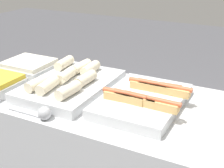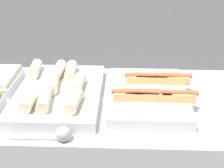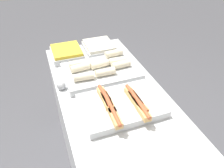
{
  "view_description": "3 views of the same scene",
  "coord_description": "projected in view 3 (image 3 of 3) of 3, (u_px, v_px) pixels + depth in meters",
  "views": [
    {
      "loc": [
        0.54,
        -1.22,
        1.54
      ],
      "look_at": [
        -0.08,
        0.0,
        0.96
      ],
      "focal_mm": 50.0,
      "sensor_mm": 36.0,
      "label": 1
    },
    {
      "loc": [
        -0.03,
        -1.23,
        1.58
      ],
      "look_at": [
        -0.08,
        0.0,
        0.96
      ],
      "focal_mm": 50.0,
      "sensor_mm": 36.0,
      "label": 2
    },
    {
      "loc": [
        0.98,
        -0.39,
        1.81
      ],
      "look_at": [
        -0.08,
        0.0,
        0.96
      ],
      "focal_mm": 35.0,
      "sensor_mm": 36.0,
      "label": 3
    }
  ],
  "objects": [
    {
      "name": "tray_hotdogs",
      "position": [
        121.0,
        105.0,
        1.32
      ],
      "size": [
        0.38,
        0.49,
        0.1
      ],
      "color": "silver",
      "rests_on": "counter"
    },
    {
      "name": "counter",
      "position": [
        116.0,
        144.0,
        1.67
      ],
      "size": [
        1.71,
        0.69,
        0.88
      ],
      "color": "silver",
      "rests_on": "ground_plane"
    },
    {
      "name": "serving_spoon_near",
      "position": [
        61.0,
        85.0,
        1.49
      ],
      "size": [
        0.23,
        0.06,
        0.06
      ],
      "color": "#B2B5BA",
      "rests_on": "counter"
    },
    {
      "name": "tray_wraps",
      "position": [
        101.0,
        70.0,
        1.62
      ],
      "size": [
        0.37,
        0.54,
        0.1
      ],
      "color": "silver",
      "rests_on": "counter"
    },
    {
      "name": "tray_side_back",
      "position": [
        99.0,
        47.0,
        1.92
      ],
      "size": [
        0.28,
        0.25,
        0.07
      ],
      "color": "silver",
      "rests_on": "counter"
    },
    {
      "name": "tray_side_front",
      "position": [
        67.0,
        53.0,
        1.84
      ],
      "size": [
        0.28,
        0.25,
        0.07
      ],
      "color": "silver",
      "rests_on": "counter"
    }
  ]
}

